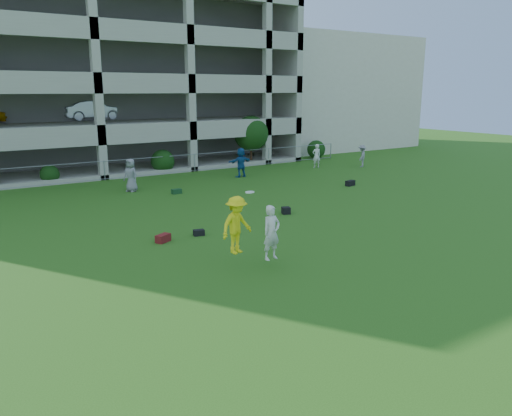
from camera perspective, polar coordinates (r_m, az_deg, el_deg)
ground at (r=14.81m, az=5.14°, el=-7.73°), size 100.00×100.00×0.00m
stucco_building at (r=50.05m, az=6.10°, el=12.93°), size 16.00×14.00×10.00m
bystander_c at (r=27.47m, az=-14.12°, el=3.66°), size 0.91×1.02×1.76m
bystander_d at (r=31.14m, az=-1.74°, el=5.22°), size 1.74×0.72×1.82m
bystander_e at (r=35.16m, az=6.92°, el=5.93°), size 0.68×0.52×1.65m
bystander_f at (r=36.09m, az=12.02°, el=5.85°), size 1.15×1.04×1.55m
bag_red_a at (r=18.18m, az=-10.58°, el=-3.41°), size 0.63×0.52×0.28m
bag_black_b at (r=18.79m, az=-6.55°, el=-2.81°), size 0.44×0.33×0.22m
crate_d at (r=21.93m, az=3.44°, el=-0.29°), size 0.45×0.45×0.30m
bag_black_e at (r=28.84m, az=10.71°, el=2.81°), size 0.65×0.43×0.30m
bag_green_g at (r=26.48m, az=-9.08°, el=1.89°), size 0.51×0.31×0.25m
frisbee_contest at (r=15.01m, az=-1.24°, el=-2.17°), size 1.93×1.13×2.16m
parking_garage at (r=39.44m, az=-21.24°, el=13.50°), size 30.00×14.00×12.00m
fence at (r=31.36m, az=-16.93°, el=4.16°), size 36.06×0.06×1.20m
shrub_row at (r=33.45m, az=-9.80°, el=6.63°), size 34.38×2.52×3.50m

